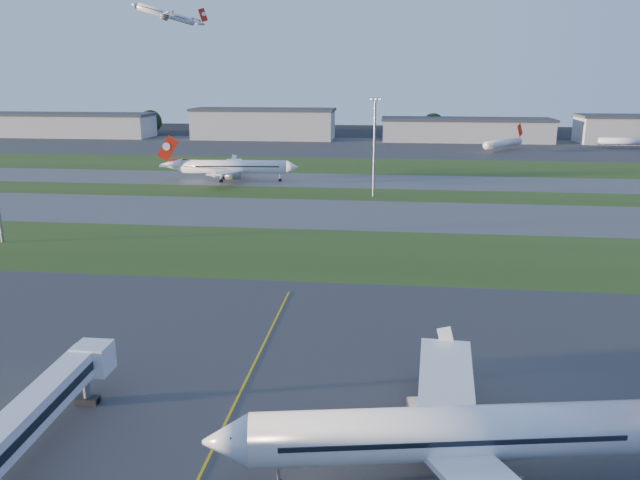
# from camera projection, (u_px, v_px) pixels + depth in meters

# --- Properties ---
(ground) EXTENTS (700.00, 700.00, 0.00)m
(ground) POSITION_uv_depth(u_px,v_px,m) (195.00, 387.00, 65.07)
(ground) COLOR black
(ground) RESTS_ON ground
(apron_near) EXTENTS (300.00, 70.00, 0.01)m
(apron_near) POSITION_uv_depth(u_px,v_px,m) (195.00, 387.00, 65.07)
(apron_near) COLOR #333335
(apron_near) RESTS_ON ground
(grass_strip_a) EXTENTS (300.00, 34.00, 0.01)m
(grass_strip_a) POSITION_uv_depth(u_px,v_px,m) (282.00, 251.00, 114.98)
(grass_strip_a) COLOR #314717
(grass_strip_a) RESTS_ON ground
(taxiway_a) EXTENTS (300.00, 32.00, 0.01)m
(taxiway_a) POSITION_uv_depth(u_px,v_px,m) (306.00, 213.00, 146.66)
(taxiway_a) COLOR #515154
(taxiway_a) RESTS_ON ground
(grass_strip_b) EXTENTS (300.00, 18.00, 0.01)m
(grass_strip_b) POSITION_uv_depth(u_px,v_px,m) (319.00, 194.00, 170.66)
(grass_strip_b) COLOR #314717
(grass_strip_b) RESTS_ON ground
(taxiway_b) EXTENTS (300.00, 26.00, 0.01)m
(taxiway_b) POSITION_uv_depth(u_px,v_px,m) (327.00, 180.00, 191.78)
(taxiway_b) COLOR #515154
(taxiway_b) RESTS_ON ground
(grass_strip_c) EXTENTS (300.00, 40.00, 0.01)m
(grass_strip_c) POSITION_uv_depth(u_px,v_px,m) (337.00, 165.00, 223.45)
(grass_strip_c) COLOR #314717
(grass_strip_c) RESTS_ON ground
(apron_far) EXTENTS (400.00, 80.00, 0.01)m
(apron_far) POSITION_uv_depth(u_px,v_px,m) (348.00, 147.00, 281.05)
(apron_far) COLOR #333335
(apron_far) RESTS_ON ground
(yellow_line) EXTENTS (0.25, 60.00, 0.02)m
(yellow_line) POSITION_uv_depth(u_px,v_px,m) (242.00, 390.00, 64.51)
(yellow_line) COLOR gold
(yellow_line) RESTS_ON ground
(jet_bridge) EXTENTS (4.20, 26.90, 6.20)m
(jet_bridge) POSITION_uv_depth(u_px,v_px,m) (17.00, 426.00, 50.50)
(jet_bridge) COLOR silver
(jet_bridge) RESTS_ON ground
(airliner_parked) EXTENTS (40.71, 34.24, 12.79)m
(airliner_parked) POSITION_uv_depth(u_px,v_px,m) (467.00, 434.00, 48.48)
(airliner_parked) COLOR white
(airliner_parked) RESTS_ON ground
(airliner_taxiing) EXTENTS (39.60, 33.50, 12.35)m
(airliner_taxiing) POSITION_uv_depth(u_px,v_px,m) (233.00, 167.00, 189.15)
(airliner_taxiing) COLOR white
(airliner_taxiing) RESTS_ON ground
(airliner_departing) EXTENTS (28.61, 24.28, 9.43)m
(airliner_departing) POSITION_uv_depth(u_px,v_px,m) (167.00, 14.00, 271.03)
(airliner_departing) COLOR white
(mini_jet_near) EXTENTS (19.89, 22.88, 9.48)m
(mini_jet_near) POSITION_uv_depth(u_px,v_px,m) (503.00, 143.00, 265.48)
(mini_jet_near) COLOR white
(mini_jet_near) RESTS_ON ground
(mini_jet_far) EXTENTS (28.63, 5.35, 9.48)m
(mini_jet_far) POSITION_uv_depth(u_px,v_px,m) (629.00, 141.00, 272.81)
(mini_jet_far) COLOR white
(mini_jet_far) RESTS_ON ground
(light_mast_centre) EXTENTS (3.20, 0.70, 25.80)m
(light_mast_centre) POSITION_uv_depth(u_px,v_px,m) (374.00, 141.00, 163.26)
(light_mast_centre) COLOR gray
(light_mast_centre) RESTS_ON ground
(hangar_far_west) EXTENTS (91.80, 23.00, 12.20)m
(hangar_far_west) POSITION_uv_depth(u_px,v_px,m) (66.00, 125.00, 324.97)
(hangar_far_west) COLOR #ADAFB5
(hangar_far_west) RESTS_ON ground
(hangar_west) EXTENTS (71.40, 23.00, 15.20)m
(hangar_west) POSITION_uv_depth(u_px,v_px,m) (264.00, 124.00, 312.89)
(hangar_west) COLOR #ADAFB5
(hangar_west) RESTS_ON ground
(hangar_east) EXTENTS (81.60, 23.00, 11.20)m
(hangar_east) POSITION_uv_depth(u_px,v_px,m) (466.00, 130.00, 302.27)
(hangar_east) COLOR #ADAFB5
(hangar_east) RESTS_ON ground
(tree_far_west) EXTENTS (11.00, 11.00, 12.00)m
(tree_far_west) POSITION_uv_depth(u_px,v_px,m) (9.00, 122.00, 341.82)
(tree_far_west) COLOR black
(tree_far_west) RESTS_ON ground
(tree_west) EXTENTS (12.10, 12.10, 13.20)m
(tree_west) POSITION_uv_depth(u_px,v_px,m) (150.00, 121.00, 334.66)
(tree_west) COLOR black
(tree_west) RESTS_ON ground
(tree_mid_west) EXTENTS (9.90, 9.90, 10.80)m
(tree_mid_west) POSITION_uv_depth(u_px,v_px,m) (316.00, 126.00, 321.13)
(tree_mid_west) COLOR black
(tree_mid_west) RESTS_ON ground
(tree_mid_east) EXTENTS (11.55, 11.55, 12.60)m
(tree_mid_east) POSITION_uv_depth(u_px,v_px,m) (433.00, 125.00, 317.08)
(tree_mid_east) COLOR black
(tree_mid_east) RESTS_ON ground
(tree_east) EXTENTS (10.45, 10.45, 11.40)m
(tree_east) POSITION_uv_depth(u_px,v_px,m) (587.00, 128.00, 306.97)
(tree_east) COLOR black
(tree_east) RESTS_ON ground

